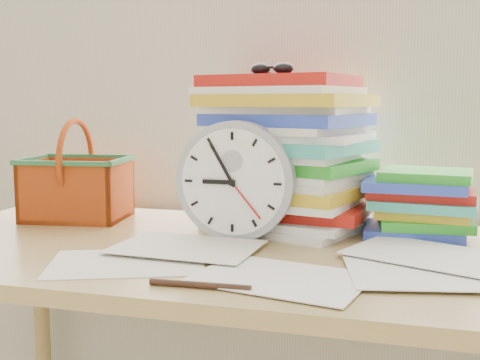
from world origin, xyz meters
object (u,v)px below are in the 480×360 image
(desk, at_px, (225,281))
(clock, at_px, (236,181))
(book_stack, at_px, (419,203))
(basket, at_px, (77,170))
(paper_stack, at_px, (286,152))

(desk, height_order, clock, clock)
(book_stack, distance_m, basket, 0.82)
(book_stack, bearing_deg, paper_stack, 177.60)
(book_stack, xyz_separation_m, basket, (-0.82, -0.04, 0.05))
(desk, distance_m, book_stack, 0.46)
(basket, bearing_deg, book_stack, -5.64)
(desk, xyz_separation_m, basket, (-0.44, 0.17, 0.20))
(paper_stack, height_order, book_stack, paper_stack)
(clock, bearing_deg, basket, 166.45)
(paper_stack, distance_m, book_stack, 0.32)
(clock, bearing_deg, paper_stack, 63.78)
(book_stack, bearing_deg, clock, -159.12)
(desk, bearing_deg, basket, 158.72)
(clock, bearing_deg, book_stack, 20.88)
(clock, relative_size, book_stack, 1.03)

